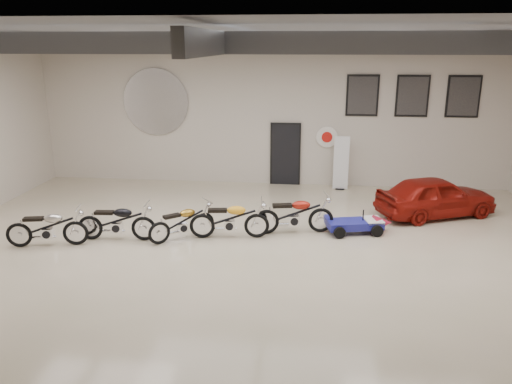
# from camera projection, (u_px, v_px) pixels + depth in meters

# --- Properties ---
(floor) EXTENTS (16.00, 12.00, 0.01)m
(floor) POSITION_uv_depth(u_px,v_px,m) (251.00, 250.00, 11.90)
(floor) COLOR beige
(floor) RESTS_ON ground
(ceiling) EXTENTS (16.00, 12.00, 0.01)m
(ceiling) POSITION_uv_depth(u_px,v_px,m) (250.00, 31.00, 10.47)
(ceiling) COLOR slate
(ceiling) RESTS_ON back_wall
(back_wall) EXTENTS (16.00, 0.02, 5.00)m
(back_wall) POSITION_uv_depth(u_px,v_px,m) (271.00, 112.00, 16.90)
(back_wall) COLOR beige
(back_wall) RESTS_ON floor
(ceiling_beams) EXTENTS (15.80, 11.80, 0.32)m
(ceiling_beams) POSITION_uv_depth(u_px,v_px,m) (250.00, 43.00, 10.54)
(ceiling_beams) COLOR slate
(ceiling_beams) RESTS_ON ceiling
(door) EXTENTS (0.92, 0.08, 2.10)m
(door) POSITION_uv_depth(u_px,v_px,m) (285.00, 155.00, 17.21)
(door) COLOR black
(door) RESTS_ON back_wall
(logo_plaque) EXTENTS (2.30, 0.06, 1.16)m
(logo_plaque) POSITION_uv_depth(u_px,v_px,m) (156.00, 102.00, 17.18)
(logo_plaque) COLOR silver
(logo_plaque) RESTS_ON back_wall
(poster_left) EXTENTS (1.05, 0.08, 1.35)m
(poster_left) POSITION_uv_depth(u_px,v_px,m) (362.00, 95.00, 16.38)
(poster_left) COLOR black
(poster_left) RESTS_ON back_wall
(poster_mid) EXTENTS (1.05, 0.08, 1.35)m
(poster_mid) POSITION_uv_depth(u_px,v_px,m) (412.00, 96.00, 16.21)
(poster_mid) COLOR black
(poster_mid) RESTS_ON back_wall
(poster_right) EXTENTS (1.05, 0.08, 1.35)m
(poster_right) POSITION_uv_depth(u_px,v_px,m) (463.00, 97.00, 16.04)
(poster_right) COLOR black
(poster_right) RESTS_ON back_wall
(oil_sign) EXTENTS (0.72, 0.10, 0.72)m
(oil_sign) POSITION_uv_depth(u_px,v_px,m) (327.00, 137.00, 16.88)
(oil_sign) COLOR white
(oil_sign) RESTS_ON back_wall
(banner_stand) EXTENTS (0.50, 0.21, 1.84)m
(banner_stand) POSITION_uv_depth(u_px,v_px,m) (341.00, 163.00, 16.63)
(banner_stand) COLOR white
(banner_stand) RESTS_ON floor
(motorcycle_silver) EXTENTS (1.98, 0.97, 0.99)m
(motorcycle_silver) POSITION_uv_depth(u_px,v_px,m) (47.00, 227.00, 12.03)
(motorcycle_silver) COLOR silver
(motorcycle_silver) RESTS_ON floor
(motorcycle_black) EXTENTS (1.97, 0.72, 1.01)m
(motorcycle_black) POSITION_uv_depth(u_px,v_px,m) (116.00, 221.00, 12.40)
(motorcycle_black) COLOR silver
(motorcycle_black) RESTS_ON floor
(motorcycle_gold) EXTENTS (1.71, 1.55, 0.92)m
(motorcycle_gold) POSITION_uv_depth(u_px,v_px,m) (182.00, 222.00, 12.48)
(motorcycle_gold) COLOR silver
(motorcycle_gold) RESTS_ON floor
(motorcycle_yellow) EXTENTS (2.03, 0.85, 1.02)m
(motorcycle_yellow) POSITION_uv_depth(u_px,v_px,m) (229.00, 219.00, 12.54)
(motorcycle_yellow) COLOR silver
(motorcycle_yellow) RESTS_ON floor
(motorcycle_red) EXTENTS (2.12, 1.02, 1.06)m
(motorcycle_red) POSITION_uv_depth(u_px,v_px,m) (294.00, 214.00, 12.84)
(motorcycle_red) COLOR silver
(motorcycle_red) RESTS_ON floor
(go_kart) EXTENTS (1.88, 1.16, 0.63)m
(go_kart) POSITION_uv_depth(u_px,v_px,m) (360.00, 221.00, 12.94)
(go_kart) COLOR navy
(go_kart) RESTS_ON floor
(vintage_car) EXTENTS (2.58, 3.68, 1.16)m
(vintage_car) POSITION_uv_depth(u_px,v_px,m) (436.00, 196.00, 14.13)
(vintage_car) COLOR maroon
(vintage_car) RESTS_ON floor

